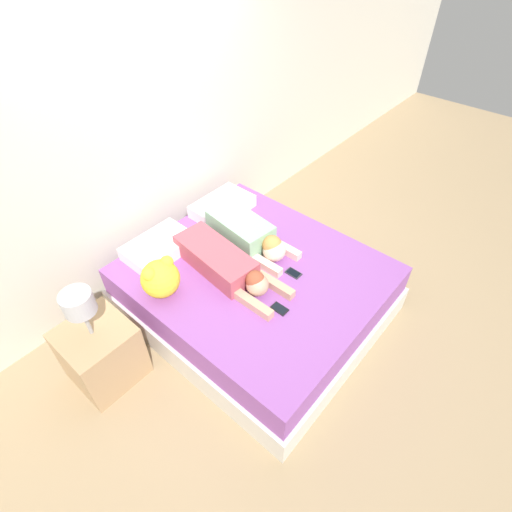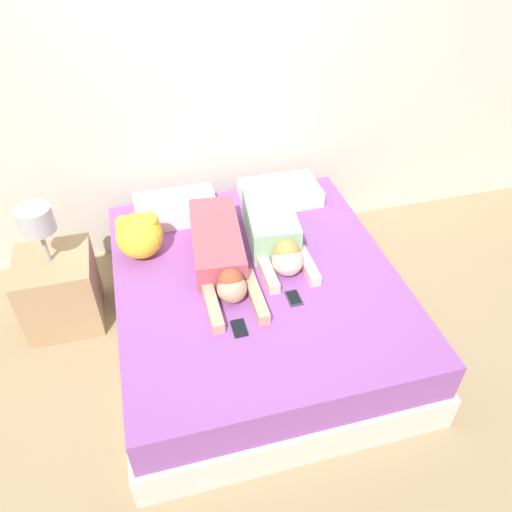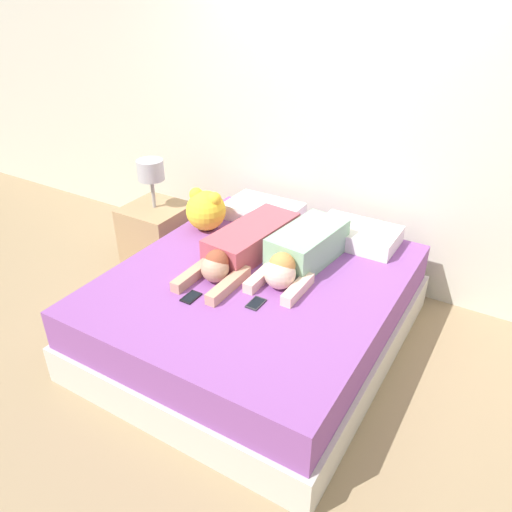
# 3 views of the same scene
# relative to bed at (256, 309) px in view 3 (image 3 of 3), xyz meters

# --- Properties ---
(ground_plane) EXTENTS (12.00, 12.00, 0.00)m
(ground_plane) POSITION_rel_bed_xyz_m (0.00, 0.00, -0.26)
(ground_plane) COLOR #9E8460
(wall_back) EXTENTS (12.00, 0.06, 2.60)m
(wall_back) POSITION_rel_bed_xyz_m (0.00, 1.18, 1.04)
(wall_back) COLOR beige
(wall_back) RESTS_ON ground_plane
(bed) EXTENTS (1.82, 2.05, 0.53)m
(bed) POSITION_rel_bed_xyz_m (0.00, 0.00, 0.00)
(bed) COLOR beige
(bed) RESTS_ON ground_plane
(pillow_head_left) EXTENTS (0.58, 0.38, 0.12)m
(pillow_head_left) POSITION_rel_bed_xyz_m (-0.40, 0.78, 0.33)
(pillow_head_left) COLOR white
(pillow_head_left) RESTS_ON bed
(pillow_head_right) EXTENTS (0.58, 0.38, 0.12)m
(pillow_head_right) POSITION_rel_bed_xyz_m (0.40, 0.78, 0.33)
(pillow_head_right) COLOR white
(pillow_head_right) RESTS_ON bed
(person_left) EXTENTS (0.38, 1.10, 0.21)m
(person_left) POSITION_rel_bed_xyz_m (-0.20, 0.17, 0.36)
(person_left) COLOR #B24C59
(person_left) RESTS_ON bed
(person_right) EXTENTS (0.38, 0.88, 0.24)m
(person_right) POSITION_rel_bed_xyz_m (0.20, 0.25, 0.38)
(person_right) COLOR #8CBF99
(person_right) RESTS_ON bed
(cell_phone_left) EXTENTS (0.08, 0.13, 0.01)m
(cell_phone_left) POSITION_rel_bed_xyz_m (-0.21, -0.42, 0.27)
(cell_phone_left) COLOR black
(cell_phone_left) RESTS_ON bed
(cell_phone_right) EXTENTS (0.08, 0.13, 0.01)m
(cell_phone_right) POSITION_rel_bed_xyz_m (0.16, -0.27, 0.27)
(cell_phone_right) COLOR #2D2D33
(cell_phone_right) RESTS_ON bed
(plush_toy) EXTENTS (0.30, 0.30, 0.32)m
(plush_toy) POSITION_rel_bed_xyz_m (-0.68, 0.39, 0.43)
(plush_toy) COLOR yellow
(plush_toy) RESTS_ON bed
(nightstand) EXTENTS (0.49, 0.49, 0.95)m
(nightstand) POSITION_rel_bed_xyz_m (-1.27, 0.47, 0.04)
(nightstand) COLOR tan
(nightstand) RESTS_ON ground_plane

